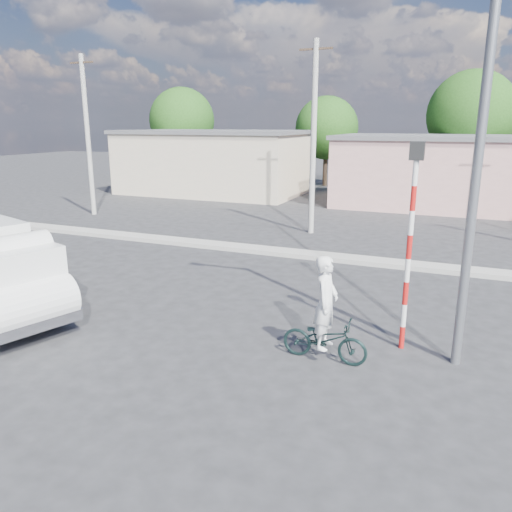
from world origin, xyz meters
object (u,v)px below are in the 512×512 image
at_px(bicycle, 325,339).
at_px(streetlight, 474,108).
at_px(traffic_pole, 411,230).
at_px(cyclist, 325,317).

relative_size(bicycle, streetlight, 0.20).
distance_m(traffic_pole, streetlight, 2.56).
height_order(bicycle, traffic_pole, traffic_pole).
height_order(cyclist, streetlight, streetlight).
xyz_separation_m(traffic_pole, streetlight, (0.94, -0.30, 2.37)).
bearing_deg(streetlight, cyclist, -158.64).
xyz_separation_m(bicycle, cyclist, (0.00, 0.00, 0.49)).
xyz_separation_m(cyclist, streetlight, (2.33, 0.91, 4.01)).
height_order(traffic_pole, streetlight, streetlight).
relative_size(bicycle, traffic_pole, 0.40).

